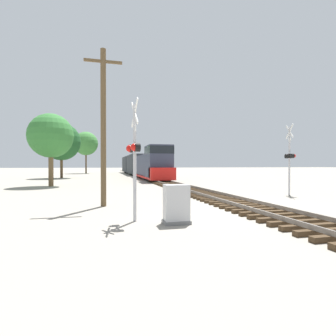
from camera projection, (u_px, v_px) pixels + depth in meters
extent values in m
plane|color=gray|center=(242.00, 207.00, 12.52)|extent=(400.00, 400.00, 0.00)
cube|color=#42301E|center=(333.00, 231.00, 7.57)|extent=(2.60, 0.22, 0.16)
cube|color=#42301E|center=(317.00, 226.00, 8.16)|extent=(2.60, 0.22, 0.16)
cube|color=#42301E|center=(302.00, 222.00, 8.74)|extent=(2.60, 0.22, 0.16)
cube|color=#42301E|center=(290.00, 219.00, 9.32)|extent=(2.60, 0.22, 0.16)
cube|color=#42301E|center=(279.00, 216.00, 9.90)|extent=(2.60, 0.22, 0.16)
cube|color=#42301E|center=(269.00, 213.00, 10.49)|extent=(2.60, 0.22, 0.16)
cube|color=#42301E|center=(260.00, 210.00, 11.07)|extent=(2.60, 0.22, 0.16)
cube|color=#42301E|center=(253.00, 208.00, 11.65)|extent=(2.60, 0.22, 0.16)
cube|color=#42301E|center=(245.00, 206.00, 12.23)|extent=(2.60, 0.22, 0.16)
cube|color=#42301E|center=(239.00, 204.00, 12.81)|extent=(2.60, 0.22, 0.16)
cube|color=#42301E|center=(233.00, 202.00, 13.40)|extent=(2.60, 0.22, 0.16)
cube|color=#42301E|center=(228.00, 201.00, 13.98)|extent=(2.60, 0.22, 0.16)
cube|color=#42301E|center=(223.00, 199.00, 14.56)|extent=(2.60, 0.22, 0.16)
cube|color=#42301E|center=(218.00, 198.00, 15.14)|extent=(2.60, 0.22, 0.16)
cube|color=#42301E|center=(214.00, 197.00, 15.73)|extent=(2.60, 0.22, 0.16)
cube|color=#42301E|center=(210.00, 196.00, 16.31)|extent=(2.60, 0.22, 0.16)
cube|color=#42301E|center=(206.00, 195.00, 16.89)|extent=(2.60, 0.22, 0.16)
cube|color=#42301E|center=(203.00, 194.00, 17.47)|extent=(2.60, 0.22, 0.16)
cube|color=#42301E|center=(200.00, 193.00, 18.05)|extent=(2.60, 0.22, 0.16)
cube|color=#42301E|center=(196.00, 192.00, 18.64)|extent=(2.60, 0.22, 0.16)
cube|color=#42301E|center=(194.00, 191.00, 19.22)|extent=(2.60, 0.22, 0.16)
cube|color=#42301E|center=(191.00, 190.00, 19.80)|extent=(2.60, 0.22, 0.16)
cube|color=#42301E|center=(188.00, 190.00, 20.38)|extent=(2.60, 0.22, 0.16)
cube|color=#42301E|center=(186.00, 189.00, 20.97)|extent=(2.60, 0.22, 0.16)
cube|color=#42301E|center=(184.00, 188.00, 21.55)|extent=(2.60, 0.22, 0.16)
cube|color=#42301E|center=(182.00, 188.00, 22.13)|extent=(2.60, 0.22, 0.16)
cube|color=#42301E|center=(180.00, 187.00, 22.71)|extent=(2.60, 0.22, 0.16)
cube|color=#42301E|center=(178.00, 187.00, 23.30)|extent=(2.60, 0.22, 0.16)
cube|color=#42301E|center=(176.00, 186.00, 23.88)|extent=(2.60, 0.22, 0.16)
cube|color=#42301E|center=(174.00, 186.00, 24.46)|extent=(2.60, 0.22, 0.16)
cube|color=#42301E|center=(173.00, 185.00, 25.04)|extent=(2.60, 0.22, 0.16)
cube|color=#42301E|center=(171.00, 185.00, 25.62)|extent=(2.60, 0.22, 0.16)
cube|color=#42301E|center=(170.00, 184.00, 26.21)|extent=(2.60, 0.22, 0.16)
cube|color=#42301E|center=(168.00, 184.00, 26.79)|extent=(2.60, 0.22, 0.16)
cube|color=#42301E|center=(167.00, 183.00, 27.37)|extent=(2.60, 0.22, 0.16)
cube|color=#42301E|center=(165.00, 183.00, 27.95)|extent=(2.60, 0.22, 0.16)
cube|color=#42301E|center=(164.00, 183.00, 28.54)|extent=(2.60, 0.22, 0.16)
cube|color=#42301E|center=(163.00, 182.00, 29.12)|extent=(2.60, 0.22, 0.16)
cube|color=#42301E|center=(162.00, 182.00, 29.70)|extent=(2.60, 0.22, 0.16)
cube|color=#42301E|center=(161.00, 182.00, 30.28)|extent=(2.60, 0.22, 0.16)
cube|color=#42301E|center=(159.00, 181.00, 30.86)|extent=(2.60, 0.22, 0.16)
cube|color=#42301E|center=(158.00, 181.00, 31.45)|extent=(2.60, 0.22, 0.16)
cube|color=slate|center=(228.00, 202.00, 12.35)|extent=(0.07, 160.00, 0.15)
cube|color=slate|center=(255.00, 201.00, 12.69)|extent=(0.07, 160.00, 0.15)
cube|color=#33384C|center=(147.00, 166.00, 39.88)|extent=(2.38, 12.54, 3.15)
cube|color=#33384C|center=(159.00, 162.00, 31.36)|extent=(2.80, 3.94, 4.04)
cube|color=black|center=(159.00, 150.00, 31.34)|extent=(2.83, 3.98, 0.89)
cube|color=red|center=(162.00, 174.00, 29.46)|extent=(2.80, 1.79, 1.41)
cube|color=red|center=(150.00, 176.00, 37.29)|extent=(2.86, 17.56, 0.24)
cube|color=black|center=(158.00, 178.00, 31.64)|extent=(1.58, 2.20, 1.00)
cube|color=black|center=(144.00, 174.00, 42.94)|extent=(1.58, 2.20, 1.00)
cube|color=#2D3338|center=(136.00, 164.00, 53.33)|extent=(2.66, 12.53, 3.79)
cube|color=black|center=(138.00, 173.00, 49.40)|extent=(1.58, 2.20, 0.90)
cube|color=black|center=(133.00, 172.00, 57.30)|extent=(1.58, 2.20, 0.90)
cube|color=#2D3338|center=(129.00, 164.00, 66.78)|extent=(2.66, 12.53, 3.79)
cube|color=black|center=(131.00, 172.00, 62.84)|extent=(1.58, 2.20, 0.90)
cube|color=black|center=(128.00, 171.00, 70.75)|extent=(1.58, 2.20, 0.90)
cylinder|color=#B7B7BC|center=(135.00, 163.00, 9.25)|extent=(0.12, 0.12, 4.14)
cube|color=white|center=(135.00, 113.00, 9.23)|extent=(0.15, 0.92, 0.93)
cube|color=white|center=(135.00, 113.00, 9.23)|extent=(0.15, 0.92, 0.93)
cube|color=black|center=(135.00, 148.00, 9.25)|extent=(0.17, 0.86, 0.06)
cylinder|color=black|center=(132.00, 149.00, 9.57)|extent=(0.22, 0.32, 0.30)
sphere|color=red|center=(130.00, 148.00, 9.54)|extent=(0.26, 0.26, 0.26)
cylinder|color=black|center=(137.00, 147.00, 8.92)|extent=(0.22, 0.32, 0.30)
sphere|color=red|center=(134.00, 147.00, 8.88)|extent=(0.26, 0.26, 0.26)
cube|color=white|center=(135.00, 128.00, 9.24)|extent=(0.07, 0.32, 0.20)
cylinder|color=#B7B7BC|center=(289.00, 161.00, 17.46)|extent=(0.12, 0.12, 4.55)
cube|color=white|center=(290.00, 131.00, 17.44)|extent=(0.20, 0.92, 0.93)
cube|color=white|center=(290.00, 131.00, 17.44)|extent=(0.20, 0.92, 0.93)
cube|color=black|center=(289.00, 156.00, 17.46)|extent=(0.22, 0.86, 0.06)
cylinder|color=black|center=(292.00, 156.00, 17.11)|extent=(0.23, 0.33, 0.30)
sphere|color=red|center=(294.00, 156.00, 17.11)|extent=(0.26, 0.26, 0.26)
cylinder|color=black|center=(289.00, 156.00, 17.46)|extent=(0.23, 0.33, 0.30)
sphere|color=red|center=(291.00, 156.00, 17.46)|extent=(0.26, 0.26, 0.26)
cylinder|color=black|center=(287.00, 156.00, 17.81)|extent=(0.23, 0.33, 0.30)
sphere|color=red|center=(288.00, 156.00, 17.81)|extent=(0.26, 0.26, 0.26)
cube|color=white|center=(289.00, 140.00, 17.45)|extent=(0.09, 0.32, 0.20)
cube|color=slate|center=(176.00, 222.00, 8.90)|extent=(0.91, 0.61, 0.12)
cube|color=#BCBCBF|center=(176.00, 202.00, 8.89)|extent=(0.83, 0.55, 1.21)
cylinder|color=brown|center=(103.00, 128.00, 12.61)|extent=(0.26, 0.26, 7.58)
cube|color=brown|center=(103.00, 61.00, 12.57)|extent=(1.80, 0.12, 0.12)
cylinder|color=brown|center=(51.00, 168.00, 24.68)|extent=(0.44, 0.44, 3.52)
sphere|color=#337533|center=(51.00, 136.00, 24.64)|extent=(4.15, 4.15, 4.15)
cylinder|color=brown|center=(62.00, 166.00, 40.10)|extent=(0.40, 0.40, 3.87)
sphere|color=#1E5123|center=(61.00, 142.00, 40.06)|extent=(5.72, 5.72, 5.72)
cylinder|color=brown|center=(86.00, 162.00, 63.27)|extent=(0.36, 0.36, 5.53)
sphere|color=#3D7F38|center=(86.00, 144.00, 63.22)|extent=(5.69, 5.69, 5.69)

